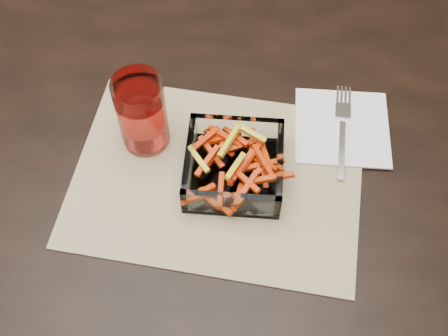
% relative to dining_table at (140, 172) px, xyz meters
% --- Properties ---
extents(dining_table, '(1.60, 0.90, 0.75)m').
position_rel_dining_table_xyz_m(dining_table, '(0.00, 0.00, 0.00)').
color(dining_table, black).
rests_on(dining_table, ground).
extents(placemat, '(0.50, 0.40, 0.00)m').
position_rel_dining_table_xyz_m(placemat, '(0.14, -0.06, 0.09)').
color(placemat, tan).
rests_on(placemat, dining_table).
extents(glass_bowl, '(0.16, 0.16, 0.06)m').
position_rel_dining_table_xyz_m(glass_bowl, '(0.16, -0.06, 0.11)').
color(glass_bowl, white).
rests_on(glass_bowl, placemat).
extents(tumbler, '(0.08, 0.08, 0.14)m').
position_rel_dining_table_xyz_m(tumbler, '(0.02, 0.01, 0.15)').
color(tumbler, white).
rests_on(tumbler, placemat).
extents(napkin, '(0.16, 0.16, 0.00)m').
position_rel_dining_table_xyz_m(napkin, '(0.35, 0.03, 0.09)').
color(napkin, white).
rests_on(napkin, placemat).
extents(fork, '(0.04, 0.19, 0.00)m').
position_rel_dining_table_xyz_m(fork, '(0.35, 0.03, 0.10)').
color(fork, silver).
rests_on(fork, napkin).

